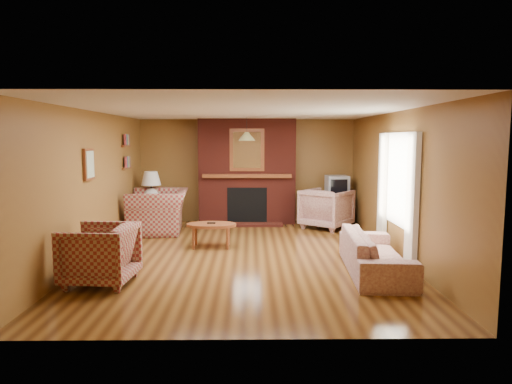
{
  "coord_description": "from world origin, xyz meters",
  "views": [
    {
      "loc": [
        0.08,
        -7.5,
        1.95
      ],
      "look_at": [
        0.18,
        0.6,
        1.0
      ],
      "focal_mm": 32.0,
      "sensor_mm": 36.0,
      "label": 1
    }
  ],
  "objects_px": {
    "floral_sofa": "(375,253)",
    "fireplace": "(247,172)",
    "floral_armchair": "(327,209)",
    "coffee_table": "(211,226)",
    "table_lamp": "(151,186)",
    "side_table": "(152,215)",
    "plaid_loveseat": "(159,211)",
    "crt_tv": "(337,185)",
    "tv_stand": "(336,210)",
    "plaid_armchair": "(100,254)"
  },
  "relations": [
    {
      "from": "fireplace",
      "to": "coffee_table",
      "type": "height_order",
      "value": "fireplace"
    },
    {
      "from": "side_table",
      "to": "table_lamp",
      "type": "xyz_separation_m",
      "value": [
        0.0,
        -0.0,
        0.66
      ]
    },
    {
      "from": "plaid_armchair",
      "to": "side_table",
      "type": "distance_m",
      "value": 3.95
    },
    {
      "from": "floral_sofa",
      "to": "floral_armchair",
      "type": "distance_m",
      "value": 3.37
    },
    {
      "from": "plaid_armchair",
      "to": "tv_stand",
      "type": "bearing_deg",
      "value": 141.38
    },
    {
      "from": "plaid_armchair",
      "to": "floral_armchair",
      "type": "distance_m",
      "value": 5.32
    },
    {
      "from": "plaid_loveseat",
      "to": "plaid_armchair",
      "type": "distance_m",
      "value": 3.46
    },
    {
      "from": "floral_sofa",
      "to": "table_lamp",
      "type": "xyz_separation_m",
      "value": [
        -4.0,
        3.48,
        0.63
      ]
    },
    {
      "from": "side_table",
      "to": "plaid_loveseat",
      "type": "bearing_deg",
      "value": -63.08
    },
    {
      "from": "fireplace",
      "to": "side_table",
      "type": "height_order",
      "value": "fireplace"
    },
    {
      "from": "floral_armchair",
      "to": "coffee_table",
      "type": "bearing_deg",
      "value": 75.69
    },
    {
      "from": "table_lamp",
      "to": "crt_tv",
      "type": "xyz_separation_m",
      "value": [
        4.15,
        0.34,
        -0.03
      ]
    },
    {
      "from": "fireplace",
      "to": "crt_tv",
      "type": "relative_size",
      "value": 4.77
    },
    {
      "from": "floral_sofa",
      "to": "tv_stand",
      "type": "distance_m",
      "value": 3.83
    },
    {
      "from": "fireplace",
      "to": "floral_armchair",
      "type": "bearing_deg",
      "value": -20.41
    },
    {
      "from": "side_table",
      "to": "crt_tv",
      "type": "bearing_deg",
      "value": 4.74
    },
    {
      "from": "floral_sofa",
      "to": "tv_stand",
      "type": "height_order",
      "value": "tv_stand"
    },
    {
      "from": "side_table",
      "to": "tv_stand",
      "type": "distance_m",
      "value": 4.17
    },
    {
      "from": "floral_sofa",
      "to": "fireplace",
      "type": "bearing_deg",
      "value": 29.35
    },
    {
      "from": "table_lamp",
      "to": "tv_stand",
      "type": "bearing_deg",
      "value": 4.82
    },
    {
      "from": "floral_armchair",
      "to": "crt_tv",
      "type": "xyz_separation_m",
      "value": [
        0.31,
        0.46,
        0.46
      ]
    },
    {
      "from": "fireplace",
      "to": "tv_stand",
      "type": "relative_size",
      "value": 3.58
    },
    {
      "from": "plaid_loveseat",
      "to": "table_lamp",
      "type": "xyz_separation_m",
      "value": [
        -0.25,
        0.49,
        0.49
      ]
    },
    {
      "from": "fireplace",
      "to": "plaid_loveseat",
      "type": "xyz_separation_m",
      "value": [
        -1.85,
        -1.03,
        -0.74
      ]
    },
    {
      "from": "fireplace",
      "to": "crt_tv",
      "type": "xyz_separation_m",
      "value": [
        2.05,
        -0.19,
        -0.29
      ]
    },
    {
      "from": "side_table",
      "to": "tv_stand",
      "type": "xyz_separation_m",
      "value": [
        4.15,
        0.35,
        0.07
      ]
    },
    {
      "from": "plaid_loveseat",
      "to": "floral_sofa",
      "type": "height_order",
      "value": "plaid_loveseat"
    },
    {
      "from": "floral_sofa",
      "to": "plaid_armchair",
      "type": "bearing_deg",
      "value": 100.96
    },
    {
      "from": "plaid_loveseat",
      "to": "tv_stand",
      "type": "bearing_deg",
      "value": 96.97
    },
    {
      "from": "floral_sofa",
      "to": "table_lamp",
      "type": "bearing_deg",
      "value": 52.99
    },
    {
      "from": "fireplace",
      "to": "plaid_armchair",
      "type": "distance_m",
      "value": 4.95
    },
    {
      "from": "fireplace",
      "to": "crt_tv",
      "type": "distance_m",
      "value": 2.08
    },
    {
      "from": "plaid_loveseat",
      "to": "side_table",
      "type": "relative_size",
      "value": 2.54
    },
    {
      "from": "fireplace",
      "to": "table_lamp",
      "type": "relative_size",
      "value": 3.4
    },
    {
      "from": "floral_armchair",
      "to": "coffee_table",
      "type": "distance_m",
      "value": 2.95
    },
    {
      "from": "side_table",
      "to": "table_lamp",
      "type": "height_order",
      "value": "table_lamp"
    },
    {
      "from": "plaid_loveseat",
      "to": "tv_stand",
      "type": "height_order",
      "value": "plaid_loveseat"
    },
    {
      "from": "floral_sofa",
      "to": "table_lamp",
      "type": "relative_size",
      "value": 2.86
    },
    {
      "from": "fireplace",
      "to": "floral_sofa",
      "type": "relative_size",
      "value": 1.19
    },
    {
      "from": "coffee_table",
      "to": "side_table",
      "type": "distance_m",
      "value": 2.39
    },
    {
      "from": "side_table",
      "to": "table_lamp",
      "type": "relative_size",
      "value": 0.76
    },
    {
      "from": "plaid_armchair",
      "to": "coffee_table",
      "type": "distance_m",
      "value": 2.46
    },
    {
      "from": "fireplace",
      "to": "crt_tv",
      "type": "bearing_deg",
      "value": -5.3
    },
    {
      "from": "table_lamp",
      "to": "tv_stand",
      "type": "height_order",
      "value": "table_lamp"
    },
    {
      "from": "floral_armchair",
      "to": "table_lamp",
      "type": "xyz_separation_m",
      "value": [
        -3.84,
        0.11,
        0.5
      ]
    },
    {
      "from": "plaid_loveseat",
      "to": "floral_sofa",
      "type": "bearing_deg",
      "value": 46.22
    },
    {
      "from": "floral_sofa",
      "to": "side_table",
      "type": "distance_m",
      "value": 5.3
    },
    {
      "from": "side_table",
      "to": "tv_stand",
      "type": "relative_size",
      "value": 0.8
    },
    {
      "from": "fireplace",
      "to": "plaid_armchair",
      "type": "height_order",
      "value": "fireplace"
    },
    {
      "from": "fireplace",
      "to": "coffee_table",
      "type": "distance_m",
      "value": 2.62
    }
  ]
}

